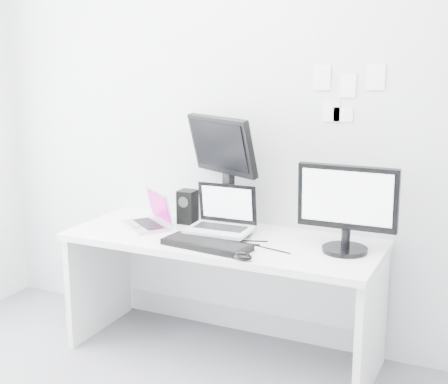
% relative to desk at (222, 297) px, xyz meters
% --- Properties ---
extents(back_wall, '(3.60, 0.00, 3.60)m').
position_rel_desk_xyz_m(back_wall, '(0.00, 0.35, 0.99)').
color(back_wall, '#BABDBF').
rests_on(back_wall, ground).
extents(desk, '(1.80, 0.70, 0.73)m').
position_rel_desk_xyz_m(desk, '(0.00, 0.00, 0.00)').
color(desk, white).
rests_on(desk, ground).
extents(macbook, '(0.38, 0.37, 0.23)m').
position_rel_desk_xyz_m(macbook, '(-0.50, -0.01, 0.48)').
color(macbook, '#B2B2B7').
rests_on(macbook, desk).
extents(speaker, '(0.12, 0.12, 0.21)m').
position_rel_desk_xyz_m(speaker, '(-0.32, 0.18, 0.47)').
color(speaker, black).
rests_on(speaker, desk).
extents(dell_laptop, '(0.37, 0.29, 0.30)m').
position_rel_desk_xyz_m(dell_laptop, '(-0.02, 0.01, 0.51)').
color(dell_laptop, silver).
rests_on(dell_laptop, desk).
extents(rear_monitor, '(0.54, 0.38, 0.69)m').
position_rel_desk_xyz_m(rear_monitor, '(-0.08, 0.20, 0.71)').
color(rear_monitor, black).
rests_on(rear_monitor, desk).
extents(samsung_monitor, '(0.53, 0.25, 0.48)m').
position_rel_desk_xyz_m(samsung_monitor, '(0.70, 0.04, 0.61)').
color(samsung_monitor, black).
rests_on(samsung_monitor, desk).
extents(keyboard, '(0.51, 0.23, 0.03)m').
position_rel_desk_xyz_m(keyboard, '(0.00, -0.21, 0.38)').
color(keyboard, black).
rests_on(keyboard, desk).
extents(mouse, '(0.13, 0.10, 0.04)m').
position_rel_desk_xyz_m(mouse, '(0.26, -0.31, 0.38)').
color(mouse, black).
rests_on(mouse, desk).
extents(wall_note_0, '(0.10, 0.00, 0.14)m').
position_rel_desk_xyz_m(wall_note_0, '(0.45, 0.34, 1.26)').
color(wall_note_0, white).
rests_on(wall_note_0, back_wall).
extents(wall_note_1, '(0.09, 0.00, 0.13)m').
position_rel_desk_xyz_m(wall_note_1, '(0.60, 0.34, 1.22)').
color(wall_note_1, white).
rests_on(wall_note_1, back_wall).
extents(wall_note_2, '(0.10, 0.00, 0.14)m').
position_rel_desk_xyz_m(wall_note_2, '(0.75, 0.34, 1.26)').
color(wall_note_2, white).
rests_on(wall_note_2, back_wall).
extents(wall_note_3, '(0.11, 0.00, 0.08)m').
position_rel_desk_xyz_m(wall_note_3, '(0.58, 0.34, 1.05)').
color(wall_note_3, white).
rests_on(wall_note_3, back_wall).
extents(wall_note_4, '(0.10, 0.00, 0.12)m').
position_rel_desk_xyz_m(wall_note_4, '(0.51, 0.34, 1.07)').
color(wall_note_4, white).
rests_on(wall_note_4, back_wall).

